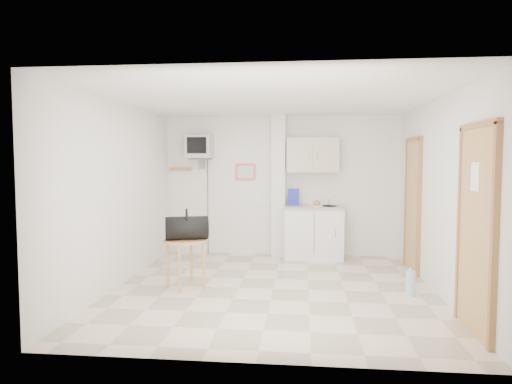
# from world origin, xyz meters

# --- Properties ---
(ground) EXTENTS (4.50, 4.50, 0.00)m
(ground) POSITION_xyz_m (0.00, 0.00, 0.00)
(ground) COLOR beige
(ground) RESTS_ON ground
(room_envelope) EXTENTS (4.24, 4.54, 2.55)m
(room_envelope) POSITION_xyz_m (0.24, 0.09, 1.54)
(room_envelope) COLOR white
(room_envelope) RESTS_ON ground
(kitchenette) EXTENTS (1.03, 0.58, 2.10)m
(kitchenette) POSITION_xyz_m (0.57, 2.00, 0.80)
(kitchenette) COLOR white
(kitchenette) RESTS_ON ground
(crt_television) EXTENTS (0.44, 0.45, 2.15)m
(crt_television) POSITION_xyz_m (-1.45, 2.02, 1.94)
(crt_television) COLOR slate
(crt_television) RESTS_ON ground
(round_table) EXTENTS (0.58, 0.58, 0.66)m
(round_table) POSITION_xyz_m (-1.17, -0.08, 0.56)
(round_table) COLOR #BC8847
(round_table) RESTS_ON ground
(duffel_bag) EXTENTS (0.63, 0.46, 0.42)m
(duffel_bag) POSITION_xyz_m (-1.14, -0.10, 0.82)
(duffel_bag) COLOR black
(duffel_bag) RESTS_ON round_table
(water_bottle) EXTENTS (0.12, 0.12, 0.36)m
(water_bottle) POSITION_xyz_m (1.74, -0.14, 0.16)
(water_bottle) COLOR #A7CAE7
(water_bottle) RESTS_ON ground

